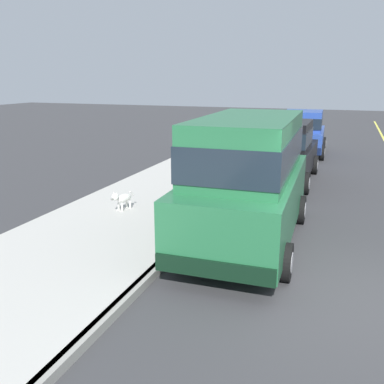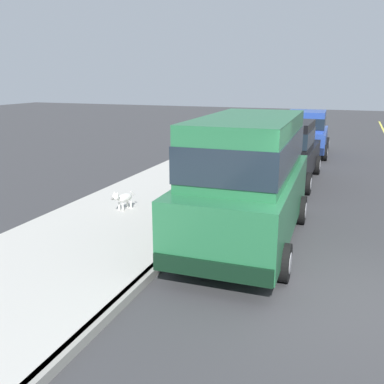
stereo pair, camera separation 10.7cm
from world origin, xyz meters
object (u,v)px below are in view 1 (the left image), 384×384
Objects in this scene: car_blue_hatchback at (303,132)px; car_green_van at (248,174)px; dog_white at (122,198)px; car_black_sedan at (282,151)px.

car_green_van is at bearing -90.01° from car_blue_hatchback.
car_green_van is 6.70× the size of dog_white.
car_blue_hatchback is at bearing 89.99° from car_green_van.
car_black_sedan is at bearing -91.16° from car_blue_hatchback.
car_blue_hatchback is at bearing 88.84° from car_black_sedan.
dog_white is (-3.17, -9.97, -0.55)m from car_blue_hatchback.
car_black_sedan reaches higher than dog_white.
car_green_van is 10.58m from car_blue_hatchback.
car_black_sedan is (-0.10, 5.47, -0.41)m from car_green_van.
car_green_van is 5.48m from car_black_sedan.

